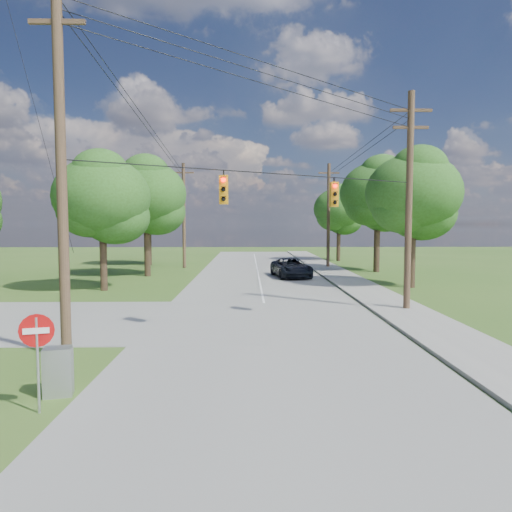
{
  "coord_description": "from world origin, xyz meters",
  "views": [
    {
      "loc": [
        1.17,
        -13.9,
        4.21
      ],
      "look_at": [
        1.49,
        5.0,
        2.89
      ],
      "focal_mm": 32.0,
      "sensor_mm": 36.0,
      "label": 1
    }
  ],
  "objects_px": {
    "pole_ne": "(409,198)",
    "pole_north_e": "(328,215)",
    "pole_north_w": "(184,215)",
    "control_cabinet": "(58,372)",
    "do_not_enter_sign": "(37,341)",
    "car_main_north": "(291,268)",
    "pole_sw": "(61,158)"
  },
  "relations": [
    {
      "from": "pole_ne",
      "to": "pole_north_e",
      "type": "distance_m",
      "value": 22.0
    },
    {
      "from": "pole_ne",
      "to": "pole_north_w",
      "type": "height_order",
      "value": "pole_ne"
    },
    {
      "from": "control_cabinet",
      "to": "do_not_enter_sign",
      "type": "distance_m",
      "value": 1.48
    },
    {
      "from": "pole_north_e",
      "to": "control_cabinet",
      "type": "xyz_separation_m",
      "value": [
        -12.4,
        -32.88,
        -4.53
      ]
    },
    {
      "from": "car_main_north",
      "to": "control_cabinet",
      "type": "bearing_deg",
      "value": -116.64
    },
    {
      "from": "pole_sw",
      "to": "control_cabinet",
      "type": "relative_size",
      "value": 10.02
    },
    {
      "from": "pole_sw",
      "to": "pole_ne",
      "type": "height_order",
      "value": "pole_sw"
    },
    {
      "from": "car_main_north",
      "to": "control_cabinet",
      "type": "xyz_separation_m",
      "value": [
        -8.06,
        -24.75,
        -0.18
      ]
    },
    {
      "from": "pole_sw",
      "to": "do_not_enter_sign",
      "type": "height_order",
      "value": "pole_sw"
    },
    {
      "from": "pole_north_e",
      "to": "do_not_enter_sign",
      "type": "distance_m",
      "value": 36.29
    },
    {
      "from": "pole_north_w",
      "to": "control_cabinet",
      "type": "distance_m",
      "value": 33.22
    },
    {
      "from": "pole_north_w",
      "to": "control_cabinet",
      "type": "relative_size",
      "value": 8.35
    },
    {
      "from": "do_not_enter_sign",
      "to": "pole_ne",
      "type": "bearing_deg",
      "value": 28.86
    },
    {
      "from": "pole_sw",
      "to": "control_cabinet",
      "type": "height_order",
      "value": "pole_sw"
    },
    {
      "from": "pole_ne",
      "to": "do_not_enter_sign",
      "type": "xyz_separation_m",
      "value": [
        -12.4,
        -11.93,
        -3.83
      ]
    },
    {
      "from": "car_main_north",
      "to": "control_cabinet",
      "type": "distance_m",
      "value": 26.03
    },
    {
      "from": "control_cabinet",
      "to": "pole_ne",
      "type": "bearing_deg",
      "value": 27.97
    },
    {
      "from": "car_main_north",
      "to": "pole_north_w",
      "type": "bearing_deg",
      "value": 131.06
    },
    {
      "from": "car_main_north",
      "to": "do_not_enter_sign",
      "type": "bearing_deg",
      "value": -115.95
    },
    {
      "from": "pole_north_e",
      "to": "pole_north_w",
      "type": "relative_size",
      "value": 1.0
    },
    {
      "from": "pole_sw",
      "to": "do_not_enter_sign",
      "type": "relative_size",
      "value": 5.36
    },
    {
      "from": "pole_north_e",
      "to": "pole_north_w",
      "type": "xyz_separation_m",
      "value": [
        -13.9,
        0.0,
        0.0
      ]
    },
    {
      "from": "pole_sw",
      "to": "do_not_enter_sign",
      "type": "bearing_deg",
      "value": -75.73
    },
    {
      "from": "control_cabinet",
      "to": "do_not_enter_sign",
      "type": "bearing_deg",
      "value": -103.28
    },
    {
      "from": "pole_ne",
      "to": "pole_north_e",
      "type": "height_order",
      "value": "pole_ne"
    },
    {
      "from": "control_cabinet",
      "to": "pole_sw",
      "type": "bearing_deg",
      "value": 95.28
    },
    {
      "from": "pole_north_e",
      "to": "car_main_north",
      "type": "bearing_deg",
      "value": -118.1
    },
    {
      "from": "pole_north_w",
      "to": "control_cabinet",
      "type": "bearing_deg",
      "value": -87.39
    },
    {
      "from": "do_not_enter_sign",
      "to": "car_main_north",
      "type": "bearing_deg",
      "value": 57.63
    },
    {
      "from": "pole_north_w",
      "to": "control_cabinet",
      "type": "height_order",
      "value": "pole_north_w"
    },
    {
      "from": "pole_north_w",
      "to": "car_main_north",
      "type": "xyz_separation_m",
      "value": [
        9.56,
        -8.12,
        -4.35
      ]
    },
    {
      "from": "pole_north_w",
      "to": "do_not_enter_sign",
      "type": "distance_m",
      "value": 34.14
    }
  ]
}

